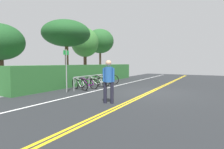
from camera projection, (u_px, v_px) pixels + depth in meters
ground_plane at (150, 92)px, 9.82m from camera, size 33.92×11.38×0.05m
centre_line_yellow_inner at (152, 92)px, 9.78m from camera, size 30.53×0.10×0.00m
centre_line_yellow_outer at (149, 92)px, 9.86m from camera, size 30.53×0.10×0.00m
bike_lane_stripe_white at (106, 88)px, 11.25m from camera, size 30.53×0.12×0.00m
bike_rack at (95, 78)px, 12.03m from camera, size 4.38×0.05×0.82m
bicycle_0 at (80, 84)px, 10.69m from camera, size 0.63×1.67×0.73m
bicycle_1 at (87, 83)px, 11.29m from camera, size 0.46×1.74×0.69m
bicycle_2 at (95, 82)px, 12.09m from camera, size 0.46×1.65×0.69m
bicycle_3 at (102, 80)px, 12.81m from camera, size 0.63×1.71×0.76m
bicycle_4 at (108, 79)px, 13.57m from camera, size 0.53×1.74×0.76m
pedestrian at (109, 79)px, 7.01m from camera, size 0.32×0.48×1.73m
sign_post_near at (66, 67)px, 9.61m from camera, size 0.36×0.07×2.36m
hedge_backdrop at (88, 74)px, 14.21m from camera, size 13.33×1.33×1.48m
tree_near_left at (0, 42)px, 10.06m from camera, size 2.68×2.68×3.87m
tree_mid at (66, 34)px, 13.14m from camera, size 3.57×3.57×4.80m
tree_far_right at (85, 43)px, 16.62m from camera, size 2.58×2.58×4.93m
tree_extra at (100, 41)px, 19.54m from camera, size 3.02×3.02×5.38m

